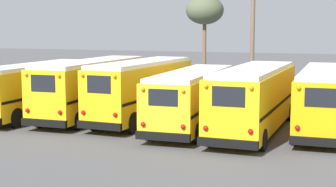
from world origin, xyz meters
TOP-DOWN VIEW (x-y plane):
  - ground_plane at (0.00, 0.00)m, footprint 160.00×160.00m
  - school_bus_0 at (-8.10, -0.70)m, footprint 2.66×9.92m
  - school_bus_1 at (-4.86, 0.26)m, footprint 2.86×10.57m
  - school_bus_2 at (-1.62, 0.05)m, footprint 2.65×9.65m
  - school_bus_3 at (1.62, -0.69)m, footprint 3.04×10.23m
  - school_bus_4 at (4.86, -0.77)m, footprint 2.63×10.47m
  - school_bus_5 at (8.10, 0.82)m, footprint 2.87×10.40m
  - utility_pole at (1.68, 13.44)m, footprint 1.80×0.33m
  - bare_tree_0 at (-5.02, 22.65)m, footprint 3.71×3.71m

SIDE VIEW (x-z plane):
  - ground_plane at x=0.00m, z-range 0.00..0.00m
  - school_bus_3 at x=1.62m, z-range 0.13..3.09m
  - school_bus_0 at x=-8.10m, z-range 0.14..3.22m
  - school_bus_5 at x=8.10m, z-range 0.13..3.26m
  - school_bus_4 at x=4.86m, z-range 0.13..3.37m
  - school_bus_1 at x=-4.86m, z-range 0.14..3.45m
  - school_bus_2 at x=-1.62m, z-range 0.15..3.51m
  - utility_pole at x=1.68m, z-range 0.12..9.07m
  - bare_tree_0 at x=-5.02m, z-range 2.66..10.93m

